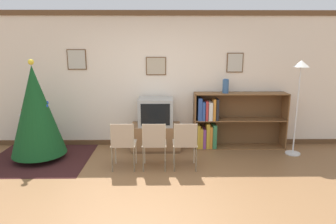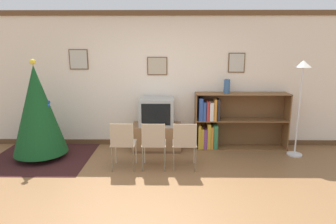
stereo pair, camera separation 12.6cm
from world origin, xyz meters
name	(u,v)px [view 1 (the left image)]	position (x,y,z in m)	size (l,w,h in m)	color
ground_plane	(150,195)	(0.00, 0.00, 0.00)	(24.00, 24.00, 0.00)	brown
wall_back	(154,80)	(0.00, 2.22, 1.35)	(8.37, 0.11, 2.70)	silver
area_rug	(41,159)	(-2.08, 1.38, 0.00)	(1.79, 1.69, 0.01)	#381919
christmas_tree	(36,111)	(-2.08, 1.38, 0.90)	(0.95, 0.95, 1.81)	maroon
tv_console	(156,137)	(0.04, 1.88, 0.25)	(0.97, 0.55, 0.51)	brown
television	(156,112)	(0.04, 1.88, 0.77)	(0.67, 0.51, 0.53)	#9E9E99
folding_chair_left	(123,143)	(-0.48, 0.88, 0.47)	(0.40, 0.40, 0.82)	tan
folding_chair_center	(154,143)	(0.04, 0.88, 0.47)	(0.40, 0.40, 0.82)	tan
folding_chair_right	(185,143)	(0.55, 0.88, 0.47)	(0.40, 0.40, 0.82)	tan
bookshelf	(223,122)	(1.38, 1.99, 0.53)	(1.84, 0.36, 1.12)	brown
vase	(226,86)	(1.41, 1.97, 1.27)	(0.12, 0.12, 0.28)	#335684
standing_lamp	(299,83)	(2.68, 1.58, 1.37)	(0.28, 0.28, 1.78)	silver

